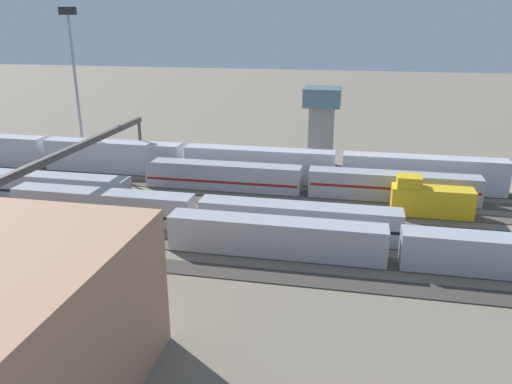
% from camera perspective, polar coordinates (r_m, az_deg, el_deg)
% --- Properties ---
extents(ground_plane, '(400.00, 400.00, 0.00)m').
position_cam_1_polar(ground_plane, '(64.77, -5.04, -2.49)').
color(ground_plane, '#756B5B').
extents(track_bed_0, '(140.00, 2.80, 0.12)m').
position_cam_1_polar(track_bed_0, '(78.42, -1.98, 1.48)').
color(track_bed_0, '#3D3833').
rests_on(track_bed_0, ground_plane).
extents(track_bed_1, '(140.00, 2.80, 0.12)m').
position_cam_1_polar(track_bed_1, '(73.80, -2.87, 0.34)').
color(track_bed_1, '#4C443D').
rests_on(track_bed_1, ground_plane).
extents(track_bed_2, '(140.00, 2.80, 0.12)m').
position_cam_1_polar(track_bed_2, '(69.24, -3.88, -0.96)').
color(track_bed_2, '#4C443D').
rests_on(track_bed_2, ground_plane).
extents(track_bed_3, '(140.00, 2.80, 0.12)m').
position_cam_1_polar(track_bed_3, '(64.75, -5.04, -2.44)').
color(track_bed_3, '#4C443D').
rests_on(track_bed_3, ground_plane).
extents(track_bed_4, '(140.00, 2.80, 0.12)m').
position_cam_1_polar(track_bed_4, '(60.34, -6.37, -4.13)').
color(track_bed_4, '#4C443D').
rests_on(track_bed_4, ground_plane).
extents(track_bed_5, '(140.00, 2.80, 0.12)m').
position_cam_1_polar(track_bed_5, '(56.02, -7.92, -6.09)').
color(track_bed_5, '#4C443D').
rests_on(track_bed_5, ground_plane).
extents(track_bed_6, '(140.00, 2.80, 0.12)m').
position_cam_1_polar(track_bed_6, '(51.83, -9.73, -8.36)').
color(track_bed_6, '#3D3833').
rests_on(track_bed_6, ground_plane).
extents(train_on_track_2, '(10.00, 3.00, 5.00)m').
position_cam_1_polar(train_on_track_2, '(67.00, 19.18, -0.80)').
color(train_on_track_2, gold).
rests_on(train_on_track_2, ground_plane).
extents(train_on_track_5, '(66.40, 3.00, 4.40)m').
position_cam_1_polar(train_on_track_5, '(54.47, 26.63, -6.44)').
color(train_on_track_5, '#285193').
rests_on(train_on_track_5, ground_plane).
extents(train_on_track_4, '(47.20, 3.06, 3.80)m').
position_cam_1_polar(train_on_track_4, '(59.71, -6.75, -2.39)').
color(train_on_track_4, '#A8AAB2').
rests_on(train_on_track_4, ground_plane).
extents(train_on_track_0, '(119.80, 3.00, 5.00)m').
position_cam_1_polar(train_on_track_0, '(77.02, 0.33, 3.16)').
color(train_on_track_0, silver).
rests_on(train_on_track_0, ground_plane).
extents(train_on_track_1, '(47.20, 3.06, 3.80)m').
position_cam_1_polar(train_on_track_1, '(71.39, 5.60, 1.26)').
color(train_on_track_1, '#A8AAB2').
rests_on(train_on_track_1, ground_plane).
extents(light_mast_0, '(2.80, 0.70, 25.63)m').
position_cam_1_polar(light_mast_0, '(88.97, -20.05, 13.27)').
color(light_mast_0, '#9EA0A5').
rests_on(light_mast_0, ground_plane).
extents(signal_gantry, '(0.70, 35.00, 8.80)m').
position_cam_1_polar(signal_gantry, '(69.14, -18.97, 4.59)').
color(signal_gantry, '#4C4742').
rests_on(signal_gantry, ground_plane).
extents(control_tower, '(6.00, 6.00, 13.25)m').
position_cam_1_polar(control_tower, '(84.71, 7.49, 8.03)').
color(control_tower, gray).
rests_on(control_tower, ground_plane).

